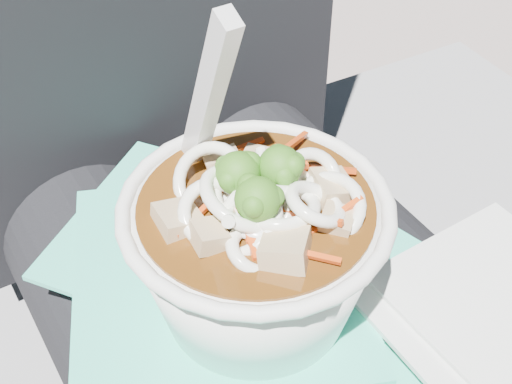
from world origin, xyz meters
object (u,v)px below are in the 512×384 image
lap (313,381)px  plastic_bag (248,319)px  person_body (247,269)px  udon_bowl (256,243)px

lap → plastic_bag: plastic_bag is taller
plastic_bag → person_body: bearing=59.7°
lap → person_body: (0.00, 0.09, 0.03)m
plastic_bag → udon_bowl: 0.06m
udon_bowl → lap: bearing=-36.9°
lap → udon_bowl: (-0.03, 0.02, 0.14)m
person_body → plastic_bag: 0.09m
lap → plastic_bag: size_ratio=1.16×
lap → udon_bowl: 0.15m
lap → plastic_bag: 0.09m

